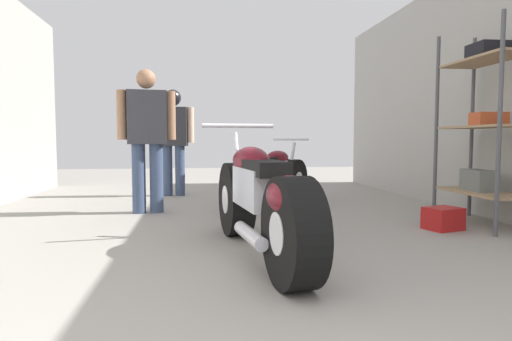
{
  "coord_description": "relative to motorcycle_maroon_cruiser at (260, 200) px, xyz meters",
  "views": [
    {
      "loc": [
        -0.33,
        -0.72,
        0.87
      ],
      "look_at": [
        0.31,
        3.87,
        0.54
      ],
      "focal_mm": 30.93,
      "sensor_mm": 36.0,
      "label": 1
    }
  ],
  "objects": [
    {
      "name": "garage_partition_right",
      "position": [
        2.77,
        1.32,
        1.03
      ],
      "size": [
        0.08,
        8.27,
        2.9
      ],
      "primitive_type": "cube",
      "color": "#A3A099",
      "rests_on": "ground_plane"
    },
    {
      "name": "shelving_unit",
      "position": [
        2.41,
        0.91,
        0.61
      ],
      "size": [
        0.47,
        1.07,
        1.99
      ],
      "color": "#4C4C51",
      "rests_on": "ground_plane"
    },
    {
      "name": "mechanic_with_helmet",
      "position": [
        -0.79,
        3.75,
        0.55
      ],
      "size": [
        0.64,
        0.28,
        1.63
      ],
      "color": "#384766",
      "rests_on": "ground_plane"
    },
    {
      "name": "mechanic_in_blue",
      "position": [
        -1.02,
        2.16,
        0.53
      ],
      "size": [
        0.68,
        0.3,
        1.69
      ],
      "color": "#384766",
      "rests_on": "ground_plane"
    },
    {
      "name": "ground_plane",
      "position": [
        -0.14,
        1.32,
        -0.42
      ],
      "size": [
        18.03,
        18.03,
        0.0
      ],
      "primitive_type": "plane",
      "color": "gray"
    },
    {
      "name": "motorcycle_black_naked",
      "position": [
        0.5,
        2.58,
        -0.06
      ],
      "size": [
        1.37,
        1.6,
        0.89
      ],
      "color": "black",
      "rests_on": "ground_plane"
    },
    {
      "name": "motorcycle_maroon_cruiser",
      "position": [
        0.0,
        0.0,
        0.0
      ],
      "size": [
        0.66,
        2.16,
        1.01
      ],
      "color": "black",
      "rests_on": "ground_plane"
    },
    {
      "name": "red_toolbox",
      "position": [
        1.9,
        0.76,
        -0.32
      ],
      "size": [
        0.38,
        0.34,
        0.21
      ],
      "primitive_type": "cube",
      "rotation": [
        0.0,
        0.0,
        0.29
      ],
      "color": "#B21919",
      "rests_on": "ground_plane"
    }
  ]
}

